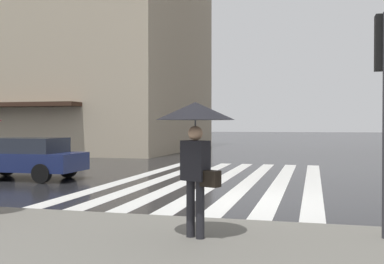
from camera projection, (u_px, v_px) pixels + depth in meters
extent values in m
plane|color=black|center=(252.00, 201.00, 11.29)|extent=(220.00, 220.00, 0.00)
cube|color=silver|center=(313.00, 183.00, 14.80)|extent=(13.00, 0.50, 0.01)
cube|color=silver|center=(281.00, 182.00, 15.05)|extent=(13.00, 0.50, 0.01)
cube|color=silver|center=(250.00, 181.00, 15.30)|extent=(13.00, 0.50, 0.01)
cube|color=silver|center=(220.00, 180.00, 15.56)|extent=(13.00, 0.50, 0.01)
cube|color=silver|center=(192.00, 179.00, 15.81)|extent=(13.00, 0.50, 0.01)
cube|color=silver|center=(164.00, 178.00, 16.06)|extent=(13.00, 0.50, 0.01)
cube|color=silver|center=(137.00, 177.00, 16.32)|extent=(13.00, 0.50, 0.01)
cube|color=tan|center=(24.00, 42.00, 36.20)|extent=(16.06, 26.35, 16.57)
sphere|color=red|center=(384.00, 26.00, 7.18)|extent=(0.17, 0.17, 0.17)
sphere|color=orange|center=(384.00, 44.00, 7.19)|extent=(0.17, 0.17, 0.17)
sphere|color=green|center=(384.00, 62.00, 7.19)|extent=(0.17, 0.17, 0.17)
cube|color=navy|center=(23.00, 161.00, 15.76)|extent=(1.75, 4.10, 0.60)
cube|color=#232833|center=(26.00, 145.00, 15.71)|extent=(1.54, 2.46, 0.50)
cylinder|color=black|center=(6.00, 167.00, 16.88)|extent=(0.20, 0.62, 0.62)
cylinder|color=black|center=(41.00, 174.00, 14.65)|extent=(0.20, 0.62, 0.62)
cylinder|color=black|center=(68.00, 169.00, 16.24)|extent=(0.20, 0.62, 0.62)
cube|color=black|center=(195.00, 161.00, 6.96)|extent=(0.38, 0.46, 0.60)
sphere|color=tan|center=(195.00, 133.00, 6.95)|extent=(0.22, 0.22, 0.22)
cylinder|color=#232328|center=(191.00, 208.00, 7.03)|extent=(0.13, 0.13, 0.86)
cylinder|color=#232328|center=(200.00, 210.00, 6.92)|extent=(0.13, 0.13, 0.86)
cube|color=black|center=(210.00, 179.00, 6.79)|extent=(0.26, 0.32, 0.24)
cone|color=black|center=(195.00, 111.00, 6.95)|extent=(1.18, 1.18, 0.27)
cylinder|color=#4C4C51|center=(195.00, 147.00, 6.96)|extent=(0.02, 0.02, 0.81)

